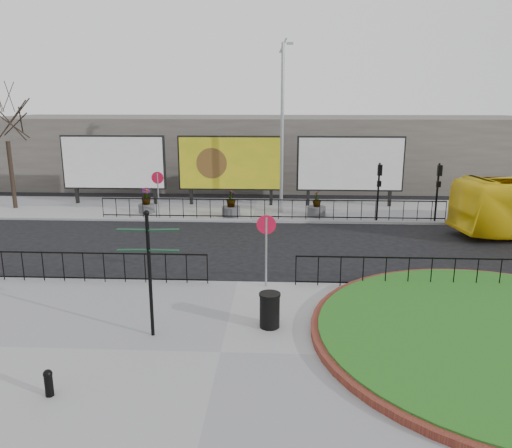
# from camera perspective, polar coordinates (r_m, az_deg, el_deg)

# --- Properties ---
(ground) EXTENTS (90.00, 90.00, 0.00)m
(ground) POSITION_cam_1_polar(r_m,az_deg,el_deg) (17.48, -2.11, -6.94)
(ground) COLOR black
(ground) RESTS_ON ground
(pavement_near) EXTENTS (30.00, 10.00, 0.12)m
(pavement_near) POSITION_cam_1_polar(r_m,az_deg,el_deg) (12.93, -4.06, -14.63)
(pavement_near) COLOR gray
(pavement_near) RESTS_ON ground
(pavement_far) EXTENTS (44.00, 6.00, 0.12)m
(pavement_far) POSITION_cam_1_polar(r_m,az_deg,el_deg) (28.96, -0.10, 1.69)
(pavement_far) COLOR gray
(pavement_far) RESTS_ON ground
(brick_edge) EXTENTS (10.40, 10.40, 0.18)m
(brick_edge) POSITION_cam_1_polar(r_m,az_deg,el_deg) (14.95, 27.02, -11.45)
(brick_edge) COLOR brown
(brick_edge) RESTS_ON pavement_near
(grass_lawn) EXTENTS (10.00, 10.00, 0.22)m
(grass_lawn) POSITION_cam_1_polar(r_m,az_deg,el_deg) (14.94, 27.03, -11.38)
(grass_lawn) COLOR #1A4F15
(grass_lawn) RESTS_ON pavement_near
(railing_near_left) EXTENTS (10.00, 0.10, 1.10)m
(railing_near_left) POSITION_cam_1_polar(r_m,az_deg,el_deg) (18.47, -21.16, -4.55)
(railing_near_left) COLOR black
(railing_near_left) RESTS_ON pavement_near
(railing_near_right) EXTENTS (9.00, 0.10, 1.10)m
(railing_near_right) POSITION_cam_1_polar(r_m,az_deg,el_deg) (17.64, 19.41, -5.24)
(railing_near_right) COLOR black
(railing_near_right) RESTS_ON pavement_near
(railing_far) EXTENTS (18.00, 0.10, 1.10)m
(railing_far) POSITION_cam_1_polar(r_m,az_deg,el_deg) (26.16, 1.79, 1.71)
(railing_far) COLOR black
(railing_far) RESTS_ON pavement_far
(speed_sign_far) EXTENTS (0.64, 0.07, 2.47)m
(speed_sign_far) POSITION_cam_1_polar(r_m,az_deg,el_deg) (26.81, -11.16, 4.46)
(speed_sign_far) COLOR gray
(speed_sign_far) RESTS_ON pavement_far
(speed_sign_near) EXTENTS (0.64, 0.07, 2.47)m
(speed_sign_near) POSITION_cam_1_polar(r_m,az_deg,el_deg) (16.45, 1.18, -1.26)
(speed_sign_near) COLOR gray
(speed_sign_near) RESTS_ON pavement_near
(billboard_left) EXTENTS (6.20, 0.31, 4.10)m
(billboard_left) POSITION_cam_1_polar(r_m,az_deg,el_deg) (31.09, -15.97, 6.75)
(billboard_left) COLOR black
(billboard_left) RESTS_ON pavement_far
(billboard_mid) EXTENTS (6.20, 0.31, 4.10)m
(billboard_mid) POSITION_cam_1_polar(r_m,az_deg,el_deg) (29.60, -2.93, 6.93)
(billboard_mid) COLOR black
(billboard_mid) RESTS_ON pavement_far
(billboard_right) EXTENTS (6.20, 0.31, 4.10)m
(billboard_right) POSITION_cam_1_polar(r_m,az_deg,el_deg) (29.73, 10.72, 6.73)
(billboard_right) COLOR black
(billboard_right) RESTS_ON pavement_far
(lamp_post) EXTENTS (0.74, 0.18, 9.23)m
(lamp_post) POSITION_cam_1_polar(r_m,az_deg,el_deg) (27.29, 3.01, 11.02)
(lamp_post) COLOR gray
(lamp_post) RESTS_ON pavement_far
(signal_pole_a) EXTENTS (0.22, 0.26, 3.00)m
(signal_pole_a) POSITION_cam_1_polar(r_m,az_deg,el_deg) (26.42, 13.87, 4.58)
(signal_pole_a) COLOR black
(signal_pole_a) RESTS_ON pavement_far
(signal_pole_b) EXTENTS (0.22, 0.26, 3.00)m
(signal_pole_b) POSITION_cam_1_polar(r_m,az_deg,el_deg) (27.15, 20.11, 4.38)
(signal_pole_b) COLOR black
(signal_pole_b) RESTS_ON pavement_far
(tree_left) EXTENTS (2.00, 2.00, 7.00)m
(tree_left) POSITION_cam_1_polar(r_m,az_deg,el_deg) (31.87, -26.44, 7.85)
(tree_left) COLOR #2D2119
(tree_left) RESTS_ON pavement_far
(building_backdrop) EXTENTS (40.00, 10.00, 5.00)m
(building_backdrop) POSITION_cam_1_polar(r_m,az_deg,el_deg) (38.46, 0.67, 8.44)
(building_backdrop) COLOR #656058
(building_backdrop) RESTS_ON ground
(fingerpost_sign) EXTENTS (1.61, 0.29, 3.43)m
(fingerpost_sign) POSITION_cam_1_polar(r_m,az_deg,el_deg) (13.20, -12.13, -4.21)
(fingerpost_sign) COLOR black
(fingerpost_sign) RESTS_ON pavement_near
(bollard) EXTENTS (0.20, 0.20, 0.61)m
(bollard) POSITION_cam_1_polar(r_m,az_deg,el_deg) (11.91, -22.63, -16.28)
(bollard) COLOR black
(bollard) RESTS_ON pavement_near
(litter_bin) EXTENTS (0.60, 0.60, 0.99)m
(litter_bin) POSITION_cam_1_polar(r_m,az_deg,el_deg) (13.95, 1.57, -9.80)
(litter_bin) COLOR black
(litter_bin) RESTS_ON pavement_near
(planter_a) EXTENTS (0.90, 0.90, 1.39)m
(planter_a) POSITION_cam_1_polar(r_m,az_deg,el_deg) (28.43, -12.42, 2.30)
(planter_a) COLOR #4C4C4F
(planter_a) RESTS_ON pavement_far
(planter_b) EXTENTS (0.99, 0.99, 1.46)m
(planter_b) POSITION_cam_1_polar(r_m,az_deg,el_deg) (26.93, -2.87, 1.96)
(planter_b) COLOR #4C4C4F
(planter_b) RESTS_ON pavement_far
(planter_c) EXTENTS (0.99, 0.99, 1.38)m
(planter_c) POSITION_cam_1_polar(r_m,az_deg,el_deg) (27.17, 6.93, 1.87)
(planter_c) COLOR #4C4C4F
(planter_c) RESTS_ON pavement_far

